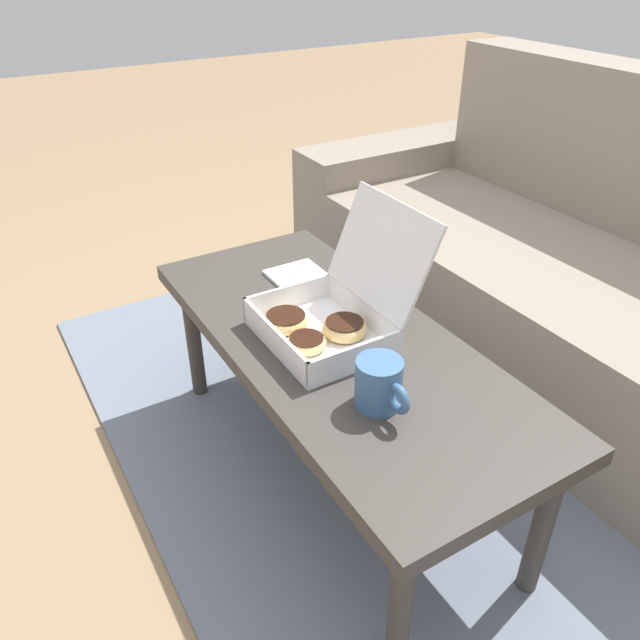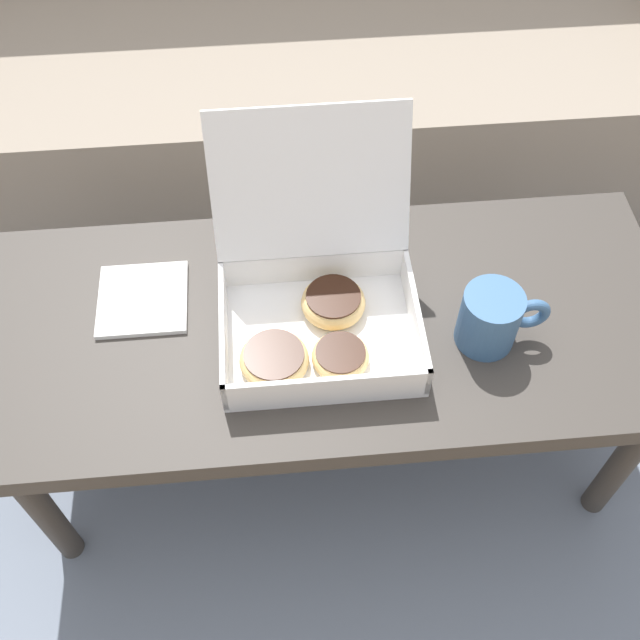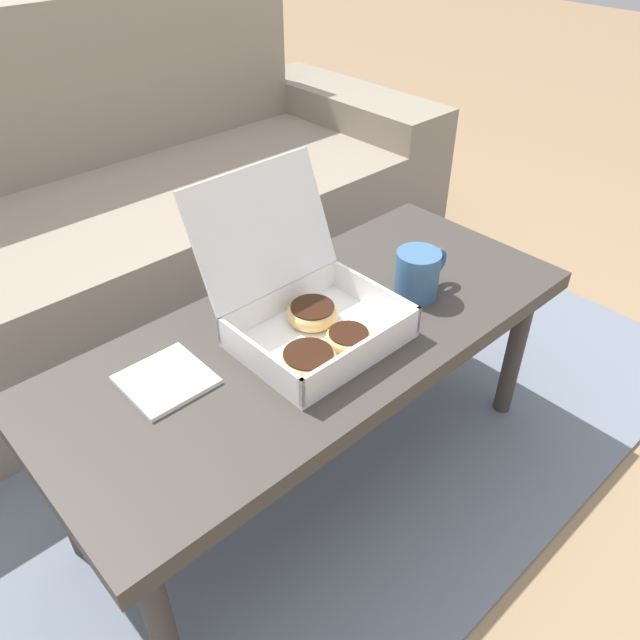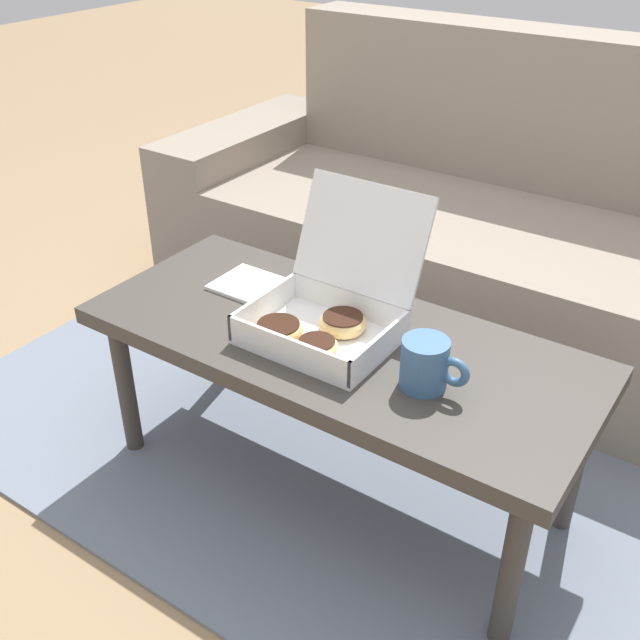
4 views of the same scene
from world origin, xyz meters
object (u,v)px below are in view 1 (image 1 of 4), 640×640
(coffee_table, at_px, (337,355))
(coffee_mug, at_px, (380,384))
(pastry_box, at_px, (330,314))
(couch, at_px, (593,289))

(coffee_table, distance_m, coffee_mug, 0.27)
(coffee_table, height_order, pastry_box, pastry_box)
(couch, height_order, coffee_mug, couch)
(couch, distance_m, coffee_table, 0.94)
(couch, xyz_separation_m, coffee_table, (0.00, -0.93, 0.09))
(coffee_table, relative_size, coffee_mug, 8.03)
(pastry_box, xyz_separation_m, coffee_mug, (0.27, -0.05, -0.00))
(couch, distance_m, pastry_box, 0.96)
(pastry_box, bearing_deg, couch, 88.46)
(pastry_box, relative_size, coffee_mug, 2.39)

